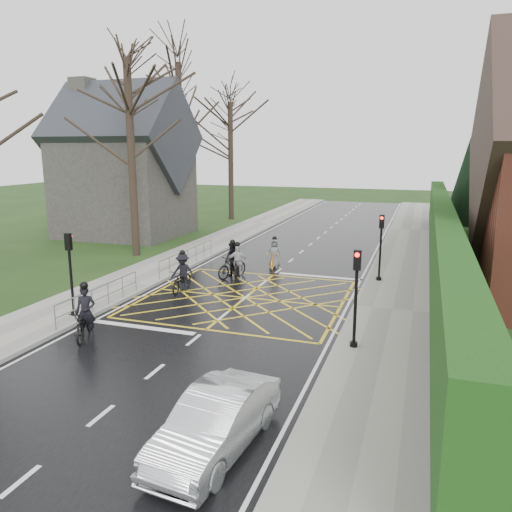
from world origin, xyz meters
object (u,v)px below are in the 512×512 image
Objects in this scene: car at (216,422)px; cyclist_back at (232,263)px; cyclist_rear at (85,320)px; cyclist_mid at (182,276)px; cyclist_front at (237,266)px; cyclist_lead at (274,257)px.

cyclist_back is at bearing 115.42° from car.
cyclist_back is 0.50× the size of car.
cyclist_rear reaches higher than cyclist_mid.
cyclist_back reaches higher than cyclist_front.
cyclist_lead reaches higher than car.
cyclist_mid is (0.51, 6.05, 0.05)m from cyclist_rear.
cyclist_back is 2.91m from cyclist_lead.
cyclist_front is (1.59, 2.56, 0.01)m from cyclist_mid.
cyclist_front reaches higher than cyclist_lead.
cyclist_back is at bearing 62.85° from cyclist_mid.
car is (3.51, -15.89, 0.06)m from cyclist_lead.
cyclist_rear is 1.15× the size of cyclist_lead.
cyclist_front is at bearing 54.64° from cyclist_mid.
car is at bearing -86.96° from cyclist_lead.
cyclist_mid is 6.00m from cyclist_lead.
cyclist_mid is (-1.25, -2.83, -0.04)m from cyclist_back.
cyclist_back reaches higher than cyclist_mid.
cyclist_lead is 0.47× the size of car.
car is at bearing -63.24° from cyclist_mid.
cyclist_rear is 1.09× the size of cyclist_front.
cyclist_lead is (1.33, 2.58, -0.13)m from cyclist_back.
cyclist_front is 0.49× the size of car.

